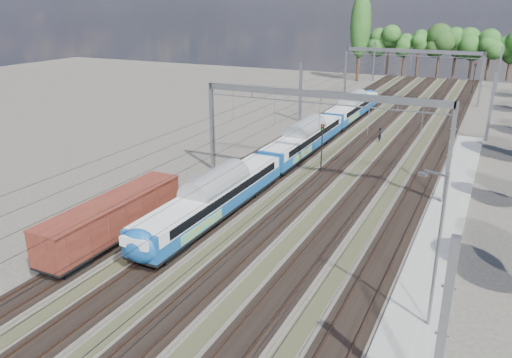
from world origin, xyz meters
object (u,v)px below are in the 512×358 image
at_px(freight_boxcar, 114,218).
at_px(worker, 380,135).
at_px(signal_near, 322,143).
at_px(lamp_post, 436,247).
at_px(signal_far, 474,75).
at_px(emu_train, 304,136).

distance_m(freight_boxcar, worker, 37.98).
height_order(worker, signal_near, signal_near).
bearing_deg(lamp_post, signal_near, 144.04).
height_order(worker, lamp_post, lamp_post).
distance_m(freight_boxcar, signal_far, 80.40).
xyz_separation_m(emu_train, freight_boxcar, (-4.50, -26.20, -0.42)).
bearing_deg(freight_boxcar, worker, 73.39).
relative_size(emu_train, worker, 31.26).
height_order(signal_far, lamp_post, lamp_post).
bearing_deg(signal_far, freight_boxcar, -79.84).
distance_m(worker, lamp_post, 38.74).
bearing_deg(signal_near, emu_train, 148.72).
relative_size(emu_train, signal_near, 11.72).
xyz_separation_m(emu_train, signal_near, (3.65, -4.54, 0.79)).
xyz_separation_m(freight_boxcar, signal_near, (8.15, 21.65, 1.21)).
bearing_deg(signal_near, lamp_post, -38.62).
height_order(signal_near, lamp_post, lamp_post).
distance_m(freight_boxcar, lamp_post, 21.92).
distance_m(signal_near, lamp_post, 26.12).
relative_size(freight_boxcar, signal_near, 2.51).
relative_size(freight_boxcar, signal_far, 2.11).
distance_m(emu_train, signal_near, 5.88).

